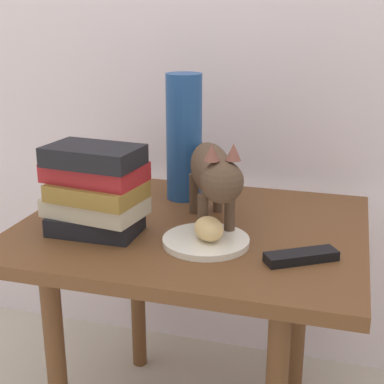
% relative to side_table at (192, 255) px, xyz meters
% --- Properties ---
extents(back_panel, '(4.00, 0.04, 2.20)m').
position_rel_side_table_xyz_m(back_panel, '(0.00, 0.45, 0.58)').
color(back_panel, silver).
rests_on(back_panel, ground).
extents(side_table, '(0.80, 0.65, 0.60)m').
position_rel_side_table_xyz_m(side_table, '(0.00, 0.00, 0.00)').
color(side_table, brown).
rests_on(side_table, ground).
extents(plate, '(0.19, 0.19, 0.01)m').
position_rel_side_table_xyz_m(plate, '(0.06, -0.11, 0.09)').
color(plate, silver).
rests_on(plate, side_table).
extents(bread_roll, '(0.09, 0.10, 0.05)m').
position_rel_side_table_xyz_m(bread_roll, '(0.07, -0.11, 0.12)').
color(bread_roll, '#E0BC7A').
rests_on(bread_roll, plate).
extents(cat, '(0.22, 0.45, 0.23)m').
position_rel_side_table_xyz_m(cat, '(0.05, -0.01, 0.21)').
color(cat, '#4C3828').
rests_on(cat, side_table).
extents(book_stack, '(0.23, 0.17, 0.20)m').
position_rel_side_table_xyz_m(book_stack, '(-0.19, -0.11, 0.18)').
color(book_stack, black).
rests_on(book_stack, side_table).
extents(green_vase, '(0.09, 0.09, 0.33)m').
position_rel_side_table_xyz_m(green_vase, '(-0.07, 0.18, 0.25)').
color(green_vase, navy).
rests_on(green_vase, side_table).
extents(candle_jar, '(0.07, 0.07, 0.08)m').
position_rel_side_table_xyz_m(candle_jar, '(-0.31, 0.17, 0.12)').
color(candle_jar, silver).
rests_on(candle_jar, side_table).
extents(tv_remote, '(0.15, 0.12, 0.02)m').
position_rel_side_table_xyz_m(tv_remote, '(0.27, -0.14, 0.09)').
color(tv_remote, black).
rests_on(tv_remote, side_table).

